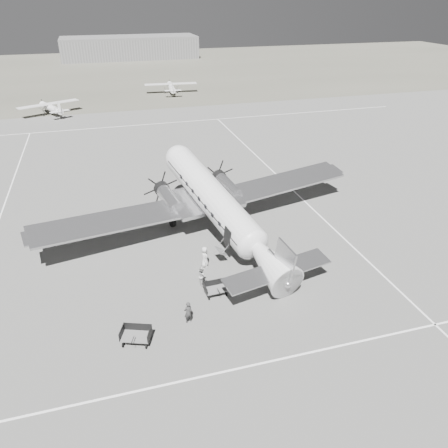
# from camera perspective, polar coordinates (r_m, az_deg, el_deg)

# --- Properties ---
(ground) EXTENTS (260.00, 260.00, 0.00)m
(ground) POSITION_cam_1_polar(r_m,az_deg,el_deg) (37.71, -2.28, -2.81)
(ground) COLOR slate
(ground) RESTS_ON ground
(taxi_line_near) EXTENTS (60.00, 0.15, 0.01)m
(taxi_line_near) POSITION_cam_1_polar(r_m,az_deg,el_deg) (27.16, 5.30, -17.59)
(taxi_line_near) COLOR white
(taxi_line_near) RESTS_ON ground
(taxi_line_right) EXTENTS (0.15, 80.00, 0.01)m
(taxi_line_right) POSITION_cam_1_polar(r_m,az_deg,el_deg) (41.79, 13.89, -0.36)
(taxi_line_right) COLOR white
(taxi_line_right) RESTS_ON ground
(taxi_line_horizon) EXTENTS (90.00, 0.15, 0.01)m
(taxi_line_horizon) POSITION_cam_1_polar(r_m,az_deg,el_deg) (74.40, -10.00, 12.69)
(taxi_line_horizon) COLOR white
(taxi_line_horizon) RESTS_ON ground
(grass_infield) EXTENTS (260.00, 90.00, 0.01)m
(grass_infield) POSITION_cam_1_polar(r_m,az_deg,el_deg) (128.13, -13.29, 18.83)
(grass_infield) COLOR #5D5B4E
(grass_infield) RESTS_ON ground
(hangar_main) EXTENTS (42.00, 14.00, 6.60)m
(hangar_main) POSITION_cam_1_polar(r_m,az_deg,el_deg) (152.80, -12.20, 21.62)
(hangar_main) COLOR slate
(hangar_main) RESTS_ON ground
(dc3_airliner) EXTENTS (35.10, 27.85, 5.93)m
(dc3_airliner) POSITION_cam_1_polar(r_m,az_deg,el_deg) (37.79, -0.84, 2.40)
(dc3_airliner) COLOR #B1B1B3
(dc3_airliner) RESTS_ON ground
(light_plane_left) EXTENTS (13.47, 12.53, 2.23)m
(light_plane_left) POSITION_cam_1_polar(r_m,az_deg,el_deg) (84.62, -21.73, 13.82)
(light_plane_left) COLOR silver
(light_plane_left) RESTS_ON ground
(light_plane_right) EXTENTS (11.78, 9.88, 2.30)m
(light_plane_right) POSITION_cam_1_polar(r_m,az_deg,el_deg) (97.37, -6.93, 17.23)
(light_plane_right) COLOR silver
(light_plane_right) RESTS_ON ground
(baggage_cart_near) EXTENTS (1.80, 1.32, 0.98)m
(baggage_cart_near) POSITION_cam_1_polar(r_m,az_deg,el_deg) (31.68, -1.07, -8.49)
(baggage_cart_near) COLOR #616161
(baggage_cart_near) RESTS_ON ground
(baggage_cart_far) EXTENTS (2.27, 1.95, 1.08)m
(baggage_cart_far) POSITION_cam_1_polar(r_m,az_deg,el_deg) (28.42, -11.41, -14.14)
(baggage_cart_far) COLOR #616161
(baggage_cart_far) RESTS_ON ground
(ground_crew) EXTENTS (0.66, 0.52, 1.60)m
(ground_crew) POSITION_cam_1_polar(r_m,az_deg,el_deg) (29.28, -4.70, -11.41)
(ground_crew) COLOR #303030
(ground_crew) RESTS_ON ground
(ramp_agent) EXTENTS (0.64, 0.80, 1.58)m
(ramp_agent) POSITION_cam_1_polar(r_m,az_deg,el_deg) (32.55, -2.86, -6.74)
(ramp_agent) COLOR #B2B2B0
(ramp_agent) RESTS_ON ground
(passenger) EXTENTS (0.83, 1.00, 1.74)m
(passenger) POSITION_cam_1_polar(r_m,az_deg,el_deg) (34.54, -2.53, -4.30)
(passenger) COLOR silver
(passenger) RESTS_ON ground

